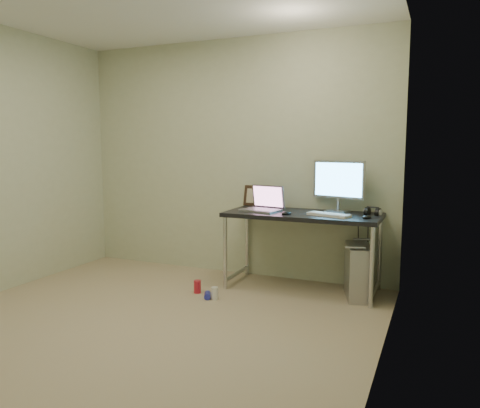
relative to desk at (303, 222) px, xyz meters
name	(u,v)px	position (x,y,z in m)	size (l,w,h in m)	color
floor	(140,328)	(-0.87, -1.43, -0.66)	(3.50, 3.50, 0.00)	tan
wall_back	(233,158)	(-0.87, 0.32, 0.59)	(3.50, 0.02, 2.50)	beige
wall_right	(383,169)	(0.88, -1.43, 0.59)	(0.02, 3.50, 2.50)	beige
desk	(303,222)	(0.00, 0.00, 0.00)	(1.46, 0.64, 0.75)	black
tower_computer	(358,271)	(0.54, -0.03, -0.42)	(0.33, 0.50, 0.52)	#A5A5AA
cable_a	(358,248)	(0.49, 0.27, -0.26)	(0.01, 0.01, 0.70)	black
cable_b	(367,251)	(0.58, 0.25, -0.28)	(0.01, 0.01, 0.72)	black
can_red	(197,287)	(-0.87, -0.50, -0.60)	(0.07, 0.07, 0.12)	red
can_white	(215,293)	(-0.64, -0.61, -0.61)	(0.06, 0.06, 0.11)	silver
can_blue	(207,295)	(-0.71, -0.61, -0.63)	(0.06, 0.06, 0.11)	#262CB1
laptop	(264,205)	(-0.40, 0.00, 0.14)	(0.40, 0.35, 0.25)	#B1B2B8
monitor	(338,182)	(0.29, 0.20, 0.38)	(0.52, 0.20, 0.50)	#B1B2B8
keyboard	(329,215)	(0.27, -0.11, 0.10)	(0.40, 0.13, 0.02)	white
mouse_right	(367,216)	(0.61, -0.11, 0.10)	(0.07, 0.11, 0.04)	black
mouse_left	(286,212)	(-0.11, -0.16, 0.11)	(0.07, 0.12, 0.04)	black
headphones	(373,212)	(0.63, 0.11, 0.11)	(0.17, 0.09, 0.10)	black
picture_frame	(256,196)	(-0.59, 0.29, 0.19)	(0.27, 0.03, 0.22)	black
webcam	(271,198)	(-0.41, 0.28, 0.18)	(0.05, 0.04, 0.12)	silver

